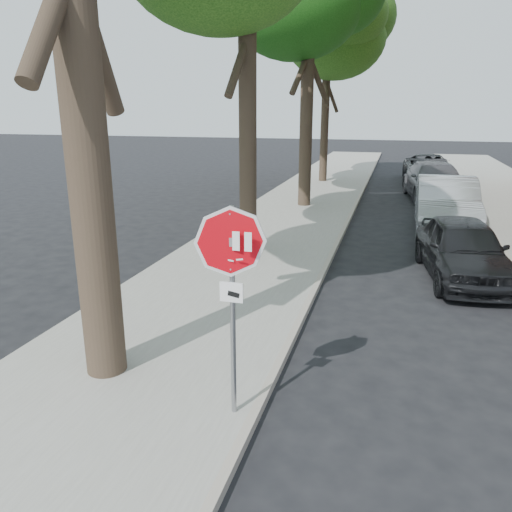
# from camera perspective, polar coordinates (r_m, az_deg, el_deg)

# --- Properties ---
(ground) EXTENTS (120.00, 120.00, 0.00)m
(ground) POSITION_cam_1_polar(r_m,az_deg,el_deg) (6.45, 3.77, -19.09)
(ground) COLOR black
(ground) RESTS_ON ground
(sidewalk_left) EXTENTS (4.00, 55.00, 0.12)m
(sidewalk_left) POSITION_cam_1_polar(r_m,az_deg,el_deg) (17.89, 4.01, 4.57)
(sidewalk_left) COLOR gray
(sidewalk_left) RESTS_ON ground
(curb_left) EXTENTS (0.12, 55.00, 0.13)m
(curb_left) POSITION_cam_1_polar(r_m,az_deg,el_deg) (17.60, 10.57, 4.14)
(curb_left) COLOR #9E9384
(curb_left) RESTS_ON ground
(curb_right) EXTENTS (0.12, 55.00, 0.13)m
(curb_right) POSITION_cam_1_polar(r_m,az_deg,el_deg) (17.78, 24.83, 3.01)
(curb_right) COLOR #9E9384
(curb_right) RESTS_ON ground
(stop_sign) EXTENTS (0.76, 0.34, 2.61)m
(stop_sign) POSITION_cam_1_polar(r_m,az_deg,el_deg) (5.69, -2.82, -1.95)
(stop_sign) COLOR gray
(stop_sign) RESTS_ON sidewalk_left
(tree_far) EXTENTS (5.29, 4.91, 9.33)m
(tree_far) POSITION_cam_1_polar(r_m,az_deg,el_deg) (26.75, 8.23, 23.80)
(tree_far) COLOR black
(tree_far) RESTS_ON sidewalk_left
(car_a) EXTENTS (2.15, 4.26, 1.39)m
(car_a) POSITION_cam_1_polar(r_m,az_deg,el_deg) (12.22, 22.56, 0.75)
(car_a) COLOR black
(car_a) RESTS_ON ground
(car_b) EXTENTS (1.82, 5.09, 1.67)m
(car_b) POSITION_cam_1_polar(r_m,az_deg,el_deg) (16.94, 20.89, 5.52)
(car_b) COLOR #ACAEB4
(car_b) RESTS_ON ground
(car_c) EXTENTS (2.84, 5.60, 1.56)m
(car_c) POSITION_cam_1_polar(r_m,az_deg,el_deg) (22.63, 19.76, 8.01)
(car_c) COLOR #57555B
(car_c) RESTS_ON ground
(car_d) EXTENTS (2.60, 5.24, 1.43)m
(car_d) POSITION_cam_1_polar(r_m,az_deg,el_deg) (28.15, 19.09, 9.43)
(car_d) COLOR black
(car_d) RESTS_ON ground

